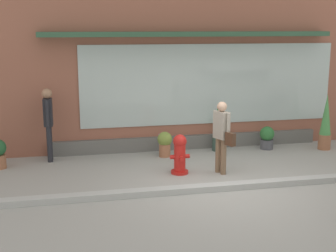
{
  "coord_description": "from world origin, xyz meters",
  "views": [
    {
      "loc": [
        -2.98,
        -8.43,
        3.15
      ],
      "look_at": [
        -0.91,
        1.2,
        1.02
      ],
      "focal_mm": 49.62,
      "sensor_mm": 36.0,
      "label": 1
    }
  ],
  "objects_px": {
    "fire_hydrant": "(180,154)",
    "pedestrian_with_handbag": "(222,132)",
    "potted_plant_trailing_edge": "(165,143)",
    "potted_plant_window_left": "(267,137)",
    "pedestrian_passerby": "(48,119)",
    "potted_plant_doorstep": "(326,123)",
    "potted_plant_by_entrance": "(217,129)"
  },
  "relations": [
    {
      "from": "pedestrian_with_handbag",
      "to": "potted_plant_trailing_edge",
      "type": "relative_size",
      "value": 2.54
    },
    {
      "from": "potted_plant_trailing_edge",
      "to": "potted_plant_by_entrance",
      "type": "distance_m",
      "value": 1.47
    },
    {
      "from": "pedestrian_with_handbag",
      "to": "pedestrian_passerby",
      "type": "bearing_deg",
      "value": -138.5
    },
    {
      "from": "pedestrian_with_handbag",
      "to": "potted_plant_doorstep",
      "type": "xyz_separation_m",
      "value": [
        3.28,
        1.37,
        -0.22
      ]
    },
    {
      "from": "pedestrian_passerby",
      "to": "potted_plant_window_left",
      "type": "height_order",
      "value": "pedestrian_passerby"
    },
    {
      "from": "fire_hydrant",
      "to": "potted_plant_doorstep",
      "type": "xyz_separation_m",
      "value": [
        4.16,
        1.18,
        0.25
      ]
    },
    {
      "from": "potted_plant_doorstep",
      "to": "potted_plant_window_left",
      "type": "distance_m",
      "value": 1.54
    },
    {
      "from": "potted_plant_trailing_edge",
      "to": "potted_plant_window_left",
      "type": "height_order",
      "value": "potted_plant_trailing_edge"
    },
    {
      "from": "pedestrian_passerby",
      "to": "potted_plant_by_entrance",
      "type": "relative_size",
      "value": 1.44
    },
    {
      "from": "potted_plant_by_entrance",
      "to": "potted_plant_trailing_edge",
      "type": "bearing_deg",
      "value": -169.91
    },
    {
      "from": "potted_plant_trailing_edge",
      "to": "pedestrian_with_handbag",
      "type": "bearing_deg",
      "value": -59.39
    },
    {
      "from": "fire_hydrant",
      "to": "pedestrian_passerby",
      "type": "xyz_separation_m",
      "value": [
        -2.79,
        1.57,
        0.58
      ]
    },
    {
      "from": "pedestrian_with_handbag",
      "to": "potted_plant_trailing_edge",
      "type": "bearing_deg",
      "value": -172.19
    },
    {
      "from": "potted_plant_doorstep",
      "to": "potted_plant_by_entrance",
      "type": "bearing_deg",
      "value": 170.7
    },
    {
      "from": "fire_hydrant",
      "to": "potted_plant_by_entrance",
      "type": "xyz_separation_m",
      "value": [
        1.38,
        1.63,
        0.13
      ]
    },
    {
      "from": "pedestrian_passerby",
      "to": "potted_plant_window_left",
      "type": "distance_m",
      "value": 5.54
    },
    {
      "from": "pedestrian_with_handbag",
      "to": "potted_plant_by_entrance",
      "type": "height_order",
      "value": "pedestrian_with_handbag"
    },
    {
      "from": "potted_plant_doorstep",
      "to": "potted_plant_window_left",
      "type": "xyz_separation_m",
      "value": [
        -1.46,
        0.34,
        -0.38
      ]
    },
    {
      "from": "fire_hydrant",
      "to": "pedestrian_with_handbag",
      "type": "xyz_separation_m",
      "value": [
        0.88,
        -0.2,
        0.47
      ]
    },
    {
      "from": "pedestrian_with_handbag",
      "to": "pedestrian_passerby",
      "type": "relative_size",
      "value": 0.91
    },
    {
      "from": "fire_hydrant",
      "to": "pedestrian_passerby",
      "type": "height_order",
      "value": "pedestrian_passerby"
    },
    {
      "from": "pedestrian_passerby",
      "to": "potted_plant_trailing_edge",
      "type": "relative_size",
      "value": 2.8
    },
    {
      "from": "pedestrian_passerby",
      "to": "potted_plant_trailing_edge",
      "type": "distance_m",
      "value": 2.83
    },
    {
      "from": "potted_plant_window_left",
      "to": "pedestrian_passerby",
      "type": "bearing_deg",
      "value": 179.45
    },
    {
      "from": "potted_plant_trailing_edge",
      "to": "potted_plant_doorstep",
      "type": "xyz_separation_m",
      "value": [
        4.21,
        -0.2,
        0.35
      ]
    },
    {
      "from": "potted_plant_doorstep",
      "to": "potted_plant_by_entrance",
      "type": "relative_size",
      "value": 1.2
    },
    {
      "from": "fire_hydrant",
      "to": "potted_plant_window_left",
      "type": "relative_size",
      "value": 1.45
    },
    {
      "from": "fire_hydrant",
      "to": "pedestrian_with_handbag",
      "type": "height_order",
      "value": "pedestrian_with_handbag"
    },
    {
      "from": "pedestrian_passerby",
      "to": "potted_plant_doorstep",
      "type": "bearing_deg",
      "value": 88.57
    },
    {
      "from": "potted_plant_by_entrance",
      "to": "potted_plant_window_left",
      "type": "relative_size",
      "value": 2.02
    },
    {
      "from": "pedestrian_passerby",
      "to": "potted_plant_by_entrance",
      "type": "xyz_separation_m",
      "value": [
        4.17,
        0.06,
        -0.45
      ]
    },
    {
      "from": "fire_hydrant",
      "to": "potted_plant_window_left",
      "type": "bearing_deg",
      "value": 29.3
    }
  ]
}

